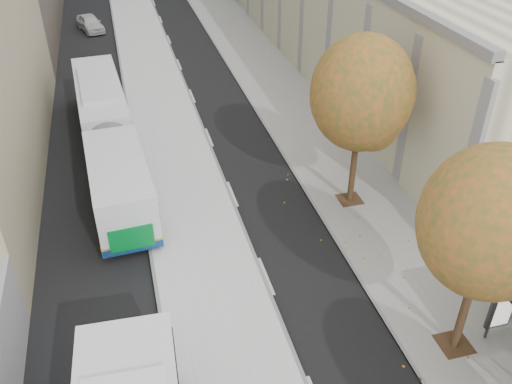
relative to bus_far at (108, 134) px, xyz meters
name	(u,v)px	position (x,y,z in m)	size (l,w,h in m)	color
bus_platform	(160,105)	(3.25, 6.19, -1.47)	(4.25, 150.00, 0.15)	#BABABA
sidewalk	(280,92)	(11.25, 6.19, -1.50)	(4.75, 150.00, 0.08)	gray
tree_c	(491,223)	(10.73, -15.81, 3.71)	(4.20, 4.20, 7.28)	#322412
tree_d	(362,94)	(10.73, -6.81, 3.93)	(4.40, 4.40, 7.60)	#322412
bus_far	(108,134)	(0.00, 0.00, 0.00)	(3.53, 17.03, 2.82)	silver
distant_car	(90,23)	(-0.79, 23.30, -0.86)	(1.62, 4.02, 1.37)	silver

